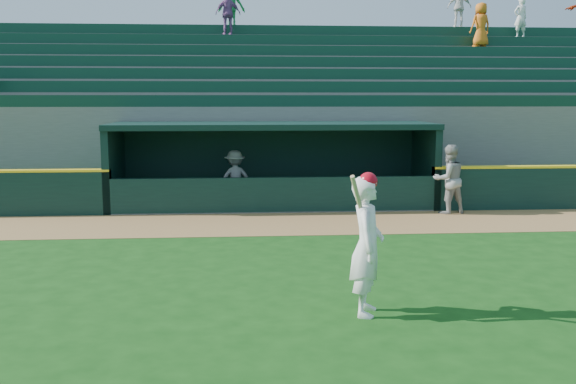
% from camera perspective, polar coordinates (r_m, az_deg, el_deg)
% --- Properties ---
extents(ground, '(120.00, 120.00, 0.00)m').
position_cam_1_polar(ground, '(11.61, 0.59, -7.51)').
color(ground, '#134110').
rests_on(ground, ground).
extents(warning_track, '(40.00, 3.00, 0.01)m').
position_cam_1_polar(warning_track, '(16.37, -0.86, -2.82)').
color(warning_track, olive).
rests_on(warning_track, ground).
extents(dugout_player_front, '(1.07, 0.91, 1.91)m').
position_cam_1_polar(dugout_player_front, '(18.25, 14.10, 1.10)').
color(dugout_player_front, '#9B9B96').
rests_on(dugout_player_front, ground).
extents(dugout_player_inside, '(1.18, 0.82, 1.66)m').
position_cam_1_polar(dugout_player_inside, '(18.96, -4.73, 1.21)').
color(dugout_player_inside, gray).
rests_on(dugout_player_inside, ground).
extents(dugout, '(9.40, 2.80, 2.46)m').
position_cam_1_polar(dugout, '(19.25, -1.42, 2.92)').
color(dugout, '#60605B').
rests_on(dugout, ground).
extents(stands, '(34.50, 6.25, 7.56)m').
position_cam_1_polar(stands, '(23.74, -2.02, 6.46)').
color(stands, slate).
rests_on(stands, ground).
extents(batter_at_plate, '(0.67, 0.86, 2.13)m').
position_cam_1_polar(batter_at_plate, '(9.47, 7.04, -4.63)').
color(batter_at_plate, white).
rests_on(batter_at_plate, ground).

